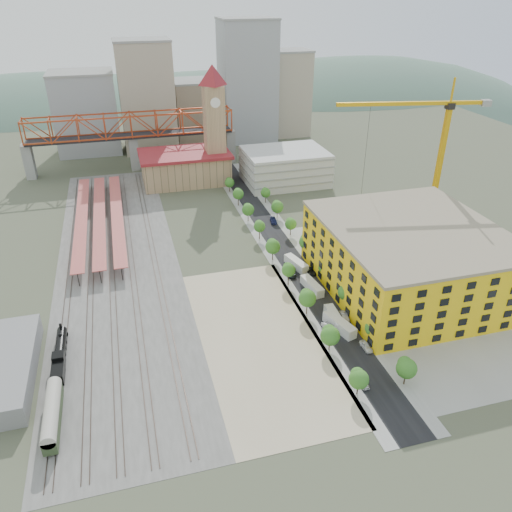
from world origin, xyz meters
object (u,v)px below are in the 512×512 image
object	(u,v)px
site_trailer_c	(312,286)
site_trailer_d	(296,264)
clock_tower	(214,114)
construction_building	(409,258)
locomotive	(60,353)
car_0	(363,382)
tower_crane	(433,142)
site_trailer_b	(334,318)
site_trailer_a	(339,325)
coach	(52,414)

from	to	relation	value
site_trailer_c	site_trailer_d	xyz separation A→B (m)	(0.00, 13.24, 0.01)
clock_tower	construction_building	xyz separation A→B (m)	(34.00, -99.99, -19.29)
construction_building	locomotive	bearing A→B (deg)	-175.79
site_trailer_c	locomotive	bearing A→B (deg)	-177.55
car_0	clock_tower	bearing A→B (deg)	98.17
tower_crane	car_0	xyz separation A→B (m)	(-52.01, -63.46, -30.88)
tower_crane	site_trailer_c	size ratio (longest dim) A/B	5.38
site_trailer_b	site_trailer_d	size ratio (longest dim) A/B	0.96
construction_building	site_trailer_d	world-z (taller)	construction_building
clock_tower	site_trailer_b	world-z (taller)	clock_tower
locomotive	site_trailer_c	world-z (taller)	locomotive
locomotive	site_trailer_a	bearing A→B (deg)	-5.70
site_trailer_a	site_trailer_d	world-z (taller)	site_trailer_a
car_0	site_trailer_a	bearing A→B (deg)	87.27
locomotive	coach	size ratio (longest dim) A/B	1.20
site_trailer_d	coach	bearing A→B (deg)	-160.42
construction_building	coach	distance (m)	96.05
site_trailer_c	car_0	world-z (taller)	site_trailer_c
locomotive	site_trailer_c	distance (m)	67.12
coach	site_trailer_d	world-z (taller)	coach
coach	site_trailer_d	distance (m)	80.16
site_trailer_a	locomotive	bearing A→B (deg)	158.54
locomotive	site_trailer_b	world-z (taller)	locomotive
site_trailer_b	clock_tower	bearing A→B (deg)	96.88
tower_crane	site_trailer_d	bearing A→B (deg)	-166.32
locomotive	site_trailer_b	xyz separation A→B (m)	(66.00, -3.35, -0.58)
site_trailer_a	car_0	distance (m)	19.75
coach	site_trailer_d	bearing A→B (deg)	34.56
clock_tower	coach	xyz separation A→B (m)	(-58.00, -126.79, -25.95)
site_trailer_d	locomotive	bearing A→B (deg)	-173.91
coach	tower_crane	distance (m)	131.73
coach	tower_crane	xyz separation A→B (m)	(115.01, 57.39, 28.82)
site_trailer_a	site_trailer_b	xyz separation A→B (m)	(0.00, 3.24, -0.12)
coach	site_trailer_a	xyz separation A→B (m)	(66.00, 13.44, -1.36)
clock_tower	tower_crane	xyz separation A→B (m)	(57.01, -69.39, 2.87)
car_0	site_trailer_b	bearing A→B (deg)	88.50
clock_tower	tower_crane	bearing A→B (deg)	-50.59
clock_tower	site_trailer_b	xyz separation A→B (m)	(8.00, -110.11, -27.43)
clock_tower	car_0	bearing A→B (deg)	-87.84
tower_crane	site_trailer_b	distance (m)	70.56
clock_tower	locomotive	bearing A→B (deg)	-118.51
construction_building	site_trailer_c	distance (m)	27.77
site_trailer_b	car_0	distance (m)	22.95
construction_building	site_trailer_b	bearing A→B (deg)	-158.74
site_trailer_c	car_0	distance (m)	38.42
construction_building	site_trailer_c	bearing A→B (deg)	168.19
coach	site_trailer_a	distance (m)	67.37
locomotive	site_trailer_d	distance (m)	70.74
clock_tower	locomotive	xyz separation A→B (m)	(-58.00, -106.76, -26.85)
locomotive	site_trailer_d	size ratio (longest dim) A/B	2.06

